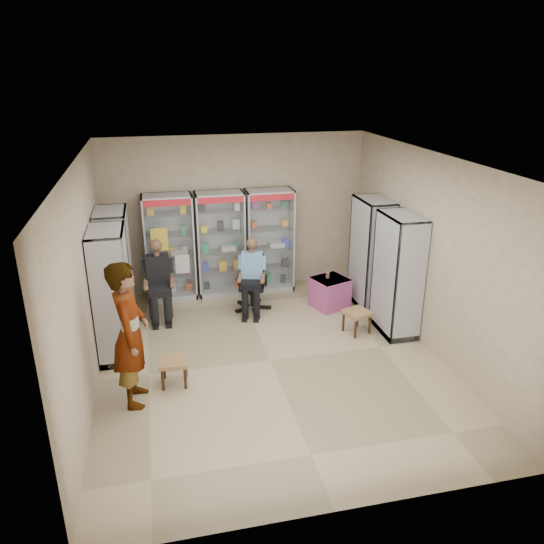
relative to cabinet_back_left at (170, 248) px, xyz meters
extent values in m
plane|color=tan|center=(1.30, -2.73, -1.00)|extent=(6.00, 6.00, 0.00)
cube|color=#C0AD8E|center=(1.30, 0.27, 0.50)|extent=(5.00, 0.02, 3.00)
cube|color=#C0AD8E|center=(1.30, -5.73, 0.50)|extent=(5.00, 0.02, 3.00)
cube|color=#C0AD8E|center=(-1.20, -2.73, 0.50)|extent=(0.02, 6.00, 3.00)
cube|color=#C0AD8E|center=(3.80, -2.73, 0.50)|extent=(0.02, 6.00, 3.00)
cube|color=beige|center=(1.30, -2.73, 2.00)|extent=(5.00, 6.00, 0.02)
cube|color=silver|center=(0.00, 0.00, 0.00)|extent=(0.90, 0.50, 2.00)
cube|color=#A0A1A6|center=(0.95, 0.00, 0.00)|extent=(0.90, 0.50, 2.00)
cube|color=#9FA2A6|center=(1.90, 0.00, 0.00)|extent=(0.90, 0.50, 2.00)
cube|color=#B4B8BC|center=(3.53, -1.13, 0.00)|extent=(0.90, 0.50, 2.00)
cube|color=#9EA1A5|center=(3.53, -2.23, 0.00)|extent=(0.90, 0.50, 2.00)
cube|color=#B8BBC0|center=(-0.93, -0.93, 0.00)|extent=(0.90, 0.50, 2.00)
cube|color=#A4A6AB|center=(-0.93, -2.03, 0.00)|extent=(0.90, 0.50, 2.00)
cube|color=#322313|center=(-0.25, -0.73, -0.53)|extent=(0.42, 0.42, 0.94)
cube|color=black|center=(1.38, -0.88, -0.49)|extent=(0.69, 0.69, 1.01)
cube|color=#A24170|center=(2.79, -1.09, -0.72)|extent=(0.73, 0.72, 0.56)
cylinder|color=#5A2A07|center=(2.75, -1.04, -0.39)|extent=(0.07, 0.07, 0.11)
cube|color=tan|center=(2.90, -2.16, -0.81)|extent=(0.49, 0.49, 0.39)
cube|color=#A36B45|center=(-0.13, -3.04, -0.81)|extent=(0.41, 0.41, 0.38)
imported|color=gray|center=(-0.65, -3.33, -0.02)|extent=(0.52, 0.75, 1.96)
camera|label=1|loc=(-0.22, -9.55, 3.14)|focal=35.00mm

